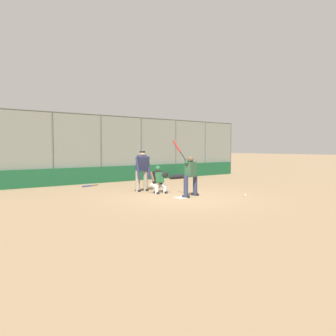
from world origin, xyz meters
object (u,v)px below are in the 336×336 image
umpire_home (142,169)px  equipment_bag_dugout_side (177,177)px  baseball_loose (245,195)px  fielding_glove_on_dirt (157,187)px  spare_bat_near_backstop (88,186)px  catcher_behind_plate (159,179)px  batter_at_plate (190,175)px

umpire_home → equipment_bag_dugout_side: (-4.72, -3.50, -0.80)m
umpire_home → baseball_loose: (-2.37, 3.58, -0.89)m
fielding_glove_on_dirt → spare_bat_near_backstop: bearing=-45.0°
umpire_home → spare_bat_near_backstop: bearing=-71.4°
catcher_behind_plate → baseball_loose: catcher_behind_plate is taller
batter_at_plate → fielding_glove_on_dirt: bearing=-119.3°
umpire_home → equipment_bag_dugout_side: bearing=-145.9°
umpire_home → fielding_glove_on_dirt: bearing=-155.8°
spare_bat_near_backstop → fielding_glove_on_dirt: fielding_glove_on_dirt is taller
umpire_home → catcher_behind_plate: bearing=101.7°
catcher_behind_plate → fielding_glove_on_dirt: 1.88m
batter_at_plate → equipment_bag_dugout_side: (-4.09, -5.87, -0.70)m
catcher_behind_plate → spare_bat_near_backstop: bearing=-65.9°
catcher_behind_plate → equipment_bag_dugout_side: size_ratio=0.97×
umpire_home → batter_at_plate: bearing=102.2°
catcher_behind_plate → umpire_home: (0.23, -0.89, 0.35)m
umpire_home → baseball_loose: bearing=121.0°
baseball_loose → equipment_bag_dugout_side: 7.45m
fielding_glove_on_dirt → baseball_loose: size_ratio=4.24×
batter_at_plate → baseball_loose: (-1.74, 1.20, -0.79)m
spare_bat_near_backstop → equipment_bag_dugout_side: bearing=170.1°
equipment_bag_dugout_side → catcher_behind_plate: bearing=44.3°
catcher_behind_plate → equipment_bag_dugout_side: bearing=-131.1°
catcher_behind_plate → spare_bat_near_backstop: 4.16m
batter_at_plate → fielding_glove_on_dirt: batter_at_plate is taller
umpire_home → equipment_bag_dugout_side: umpire_home is taller
catcher_behind_plate → umpire_home: 0.99m
catcher_behind_plate → baseball_loose: (-2.14, 2.68, -0.54)m
umpire_home → fielding_glove_on_dirt: umpire_home is taller
catcher_behind_plate → equipment_bag_dugout_side: catcher_behind_plate is taller
spare_bat_near_backstop → fielding_glove_on_dirt: 3.36m
umpire_home → baseball_loose: size_ratio=23.39×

